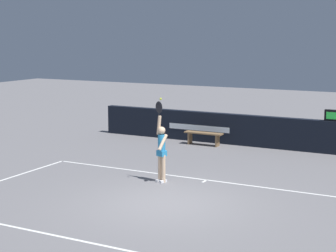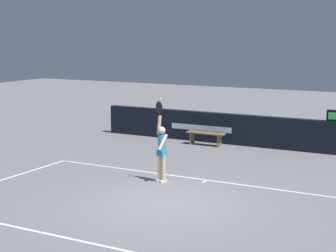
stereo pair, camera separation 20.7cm
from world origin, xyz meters
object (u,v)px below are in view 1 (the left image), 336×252
speed_display (334,116)px  courtside_bench_near (204,135)px  tennis_player (161,149)px  tennis_ball (161,99)px

speed_display → courtside_bench_near: size_ratio=0.42×
speed_display → courtside_bench_near: speed_display is taller
speed_display → tennis_player: tennis_player is taller
speed_display → tennis_ball: 7.39m
tennis_ball → speed_display: bearing=60.8°
speed_display → tennis_player: bearing=-120.3°
speed_display → courtside_bench_near: (-4.75, -0.68, -1.01)m
tennis_player → courtside_bench_near: tennis_player is taller
tennis_ball → courtside_bench_near: (-1.18, 5.70, -2.07)m
courtside_bench_near → speed_display: bearing=8.2°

